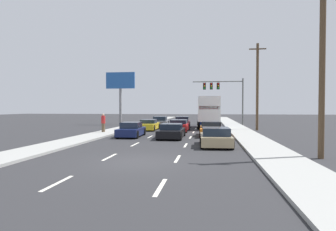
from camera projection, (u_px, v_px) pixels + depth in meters
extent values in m
plane|color=#2B2B2D|center=(184.00, 126.00, 37.84)|extent=(140.00, 140.00, 0.00)
cube|color=#9E9E99|center=(238.00, 129.00, 31.99)|extent=(2.44, 80.00, 0.14)
cube|color=#9E9E99|center=(126.00, 128.00, 33.79)|extent=(2.44, 80.00, 0.14)
cube|color=silver|center=(58.00, 183.00, 9.38)|extent=(0.14, 2.00, 0.01)
cube|color=silver|center=(110.00, 157.00, 14.33)|extent=(0.14, 2.00, 0.01)
cube|color=silver|center=(135.00, 144.00, 19.28)|extent=(0.14, 2.00, 0.01)
cube|color=silver|center=(150.00, 137.00, 24.23)|extent=(0.14, 2.00, 0.01)
cube|color=silver|center=(160.00, 132.00, 29.18)|extent=(0.14, 2.00, 0.01)
cube|color=silver|center=(167.00, 128.00, 34.13)|extent=(0.14, 2.00, 0.01)
cube|color=silver|center=(172.00, 126.00, 39.08)|extent=(0.14, 2.00, 0.01)
cube|color=silver|center=(176.00, 124.00, 44.03)|extent=(0.14, 2.00, 0.01)
cube|color=silver|center=(180.00, 122.00, 48.98)|extent=(0.14, 2.00, 0.01)
cube|color=silver|center=(182.00, 121.00, 53.93)|extent=(0.14, 2.00, 0.01)
cube|color=silver|center=(184.00, 120.00, 58.87)|extent=(0.14, 2.00, 0.01)
cube|color=silver|center=(186.00, 119.00, 63.82)|extent=(0.14, 2.00, 0.01)
cube|color=silver|center=(160.00, 187.00, 8.91)|extent=(0.14, 2.00, 0.01)
cube|color=silver|center=(178.00, 159.00, 13.86)|extent=(0.14, 2.00, 0.01)
cube|color=silver|center=(186.00, 145.00, 18.81)|extent=(0.14, 2.00, 0.01)
cube|color=silver|center=(190.00, 137.00, 23.76)|extent=(0.14, 2.00, 0.01)
cube|color=silver|center=(194.00, 132.00, 28.70)|extent=(0.14, 2.00, 0.01)
cube|color=silver|center=(196.00, 129.00, 33.65)|extent=(0.14, 2.00, 0.01)
cube|color=silver|center=(197.00, 126.00, 38.60)|extent=(0.14, 2.00, 0.01)
cube|color=silver|center=(199.00, 124.00, 43.55)|extent=(0.14, 2.00, 0.01)
cube|color=silver|center=(200.00, 122.00, 48.50)|extent=(0.14, 2.00, 0.01)
cube|color=silver|center=(200.00, 121.00, 53.45)|extent=(0.14, 2.00, 0.01)
cube|color=silver|center=(201.00, 120.00, 58.40)|extent=(0.14, 2.00, 0.01)
cube|color=silver|center=(202.00, 119.00, 63.35)|extent=(0.14, 2.00, 0.01)
cube|color=slate|center=(160.00, 123.00, 38.37)|extent=(2.01, 4.21, 0.60)
cube|color=#192333|center=(160.00, 119.00, 38.27)|extent=(1.71, 2.10, 0.54)
cylinder|color=black|center=(155.00, 123.00, 39.97)|extent=(0.24, 0.65, 0.64)
cylinder|color=black|center=(168.00, 123.00, 39.80)|extent=(0.24, 0.65, 0.64)
cylinder|color=black|center=(152.00, 124.00, 36.95)|extent=(0.24, 0.65, 0.64)
cylinder|color=black|center=(166.00, 124.00, 36.77)|extent=(0.24, 0.65, 0.64)
cube|color=yellow|center=(149.00, 126.00, 31.48)|extent=(1.81, 4.26, 0.61)
cube|color=#192333|center=(149.00, 121.00, 31.33)|extent=(1.57, 1.96, 0.41)
cylinder|color=black|center=(145.00, 126.00, 33.14)|extent=(0.23, 0.64, 0.64)
cylinder|color=black|center=(158.00, 126.00, 32.94)|extent=(0.23, 0.64, 0.64)
cylinder|color=black|center=(138.00, 128.00, 30.03)|extent=(0.23, 0.64, 0.64)
cylinder|color=black|center=(154.00, 128.00, 29.83)|extent=(0.23, 0.64, 0.64)
cube|color=#141E4C|center=(131.00, 132.00, 24.31)|extent=(1.83, 4.06, 0.60)
cube|color=#192333|center=(131.00, 125.00, 24.29)|extent=(1.57, 1.92, 0.50)
cylinder|color=black|center=(126.00, 131.00, 25.86)|extent=(0.24, 0.65, 0.64)
cylinder|color=black|center=(144.00, 132.00, 25.67)|extent=(0.24, 0.65, 0.64)
cylinder|color=black|center=(117.00, 134.00, 22.96)|extent=(0.24, 0.65, 0.64)
cylinder|color=black|center=(137.00, 135.00, 22.77)|extent=(0.24, 0.65, 0.64)
cube|color=maroon|center=(182.00, 123.00, 36.71)|extent=(1.97, 4.63, 0.68)
cube|color=#192333|center=(182.00, 119.00, 36.65)|extent=(1.67, 2.42, 0.50)
cylinder|color=black|center=(177.00, 124.00, 38.52)|extent=(0.24, 0.65, 0.64)
cylinder|color=black|center=(189.00, 124.00, 38.35)|extent=(0.24, 0.65, 0.64)
cylinder|color=black|center=(175.00, 125.00, 35.08)|extent=(0.24, 0.65, 0.64)
cylinder|color=black|center=(189.00, 125.00, 34.91)|extent=(0.24, 0.65, 0.64)
cube|color=red|center=(179.00, 127.00, 29.88)|extent=(1.83, 4.51, 0.65)
cube|color=#192333|center=(179.00, 122.00, 29.64)|extent=(1.60, 2.34, 0.43)
cylinder|color=black|center=(173.00, 127.00, 31.68)|extent=(0.22, 0.64, 0.64)
cylinder|color=black|center=(189.00, 127.00, 31.45)|extent=(0.22, 0.64, 0.64)
cylinder|color=black|center=(169.00, 129.00, 28.31)|extent=(0.22, 0.64, 0.64)
cylinder|color=black|center=(186.00, 130.00, 28.08)|extent=(0.22, 0.64, 0.64)
cube|color=black|center=(172.00, 133.00, 23.32)|extent=(1.85, 4.51, 0.57)
cube|color=#192333|center=(172.00, 126.00, 23.23)|extent=(1.63, 1.94, 0.46)
cylinder|color=black|center=(164.00, 132.00, 25.13)|extent=(0.22, 0.64, 0.64)
cylinder|color=black|center=(184.00, 132.00, 24.89)|extent=(0.22, 0.64, 0.64)
cylinder|color=black|center=(158.00, 136.00, 21.76)|extent=(0.22, 0.64, 0.64)
cylinder|color=black|center=(180.00, 136.00, 21.52)|extent=(0.22, 0.64, 0.64)
cube|color=white|center=(209.00, 109.00, 33.26)|extent=(2.50, 5.85, 2.74)
cube|color=red|center=(209.00, 108.00, 30.40)|extent=(2.14, 0.08, 0.36)
cube|color=#1E389E|center=(208.00, 117.00, 37.16)|extent=(2.33, 2.04, 2.02)
cylinder|color=black|center=(199.00, 123.00, 37.32)|extent=(0.32, 0.97, 0.96)
cylinder|color=black|center=(217.00, 123.00, 37.04)|extent=(0.32, 0.97, 0.96)
cylinder|color=black|center=(199.00, 125.00, 32.30)|extent=(0.32, 0.97, 0.96)
cylinder|color=black|center=(219.00, 125.00, 32.02)|extent=(0.32, 0.97, 0.96)
cube|color=orange|center=(210.00, 131.00, 24.89)|extent=(1.75, 4.55, 0.62)
cube|color=#192333|center=(210.00, 124.00, 24.80)|extent=(1.52, 1.97, 0.51)
cylinder|color=black|center=(201.00, 131.00, 26.70)|extent=(0.23, 0.64, 0.64)
cylinder|color=black|center=(219.00, 131.00, 26.50)|extent=(0.23, 0.64, 0.64)
cylinder|color=black|center=(201.00, 134.00, 23.30)|extent=(0.23, 0.64, 0.64)
cylinder|color=black|center=(221.00, 134.00, 23.10)|extent=(0.23, 0.64, 0.64)
cube|color=tan|center=(215.00, 139.00, 18.48)|extent=(2.04, 4.12, 0.58)
cube|color=#192333|center=(216.00, 131.00, 18.14)|extent=(1.74, 2.13, 0.49)
cylinder|color=black|center=(201.00, 138.00, 20.03)|extent=(0.24, 0.65, 0.64)
cylinder|color=black|center=(227.00, 139.00, 19.86)|extent=(0.24, 0.65, 0.64)
cylinder|color=black|center=(202.00, 144.00, 17.10)|extent=(0.24, 0.65, 0.64)
cylinder|color=black|center=(232.00, 144.00, 16.92)|extent=(0.24, 0.65, 0.64)
cylinder|color=#595B56|center=(243.00, 102.00, 40.97)|extent=(0.20, 0.20, 6.63)
cylinder|color=#595B56|center=(218.00, 82.00, 41.39)|extent=(7.11, 0.14, 0.14)
cube|color=black|center=(218.00, 86.00, 41.39)|extent=(0.40, 0.56, 0.95)
sphere|color=red|center=(218.00, 84.00, 41.08)|extent=(0.20, 0.20, 0.20)
sphere|color=orange|center=(218.00, 86.00, 41.09)|extent=(0.20, 0.20, 0.20)
sphere|color=green|center=(218.00, 88.00, 41.10)|extent=(0.20, 0.20, 0.20)
cube|color=black|center=(211.00, 86.00, 41.53)|extent=(0.40, 0.56, 0.95)
sphere|color=red|center=(211.00, 84.00, 41.21)|extent=(0.20, 0.20, 0.20)
sphere|color=orange|center=(211.00, 86.00, 41.22)|extent=(0.20, 0.20, 0.20)
sphere|color=green|center=(211.00, 88.00, 41.23)|extent=(0.20, 0.20, 0.20)
cube|color=black|center=(204.00, 86.00, 41.67)|extent=(0.40, 0.56, 0.95)
sphere|color=red|center=(204.00, 84.00, 41.35)|extent=(0.20, 0.20, 0.20)
sphere|color=orange|center=(204.00, 86.00, 41.36)|extent=(0.20, 0.20, 0.20)
sphere|color=green|center=(204.00, 88.00, 41.37)|extent=(0.20, 0.20, 0.20)
cylinder|color=brown|center=(322.00, 58.00, 13.76)|extent=(0.28, 0.28, 9.68)
cylinder|color=brown|center=(257.00, 87.00, 31.15)|extent=(0.28, 0.28, 9.39)
cube|color=brown|center=(258.00, 49.00, 31.03)|extent=(1.80, 0.12, 0.12)
cylinder|color=slate|center=(120.00, 107.00, 41.47)|extent=(0.36, 0.36, 5.22)
cube|color=#2659A5|center=(120.00, 80.00, 41.37)|extent=(4.23, 0.20, 2.33)
cylinder|color=brown|center=(103.00, 128.00, 27.49)|extent=(0.32, 0.32, 0.82)
cylinder|color=red|center=(103.00, 120.00, 27.46)|extent=(0.38, 0.38, 0.71)
sphere|color=tan|center=(103.00, 115.00, 27.45)|extent=(0.22, 0.22, 0.22)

